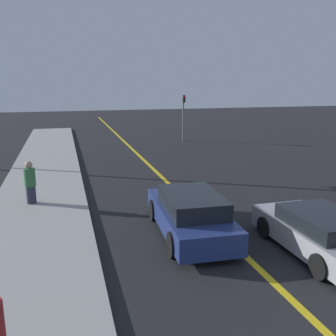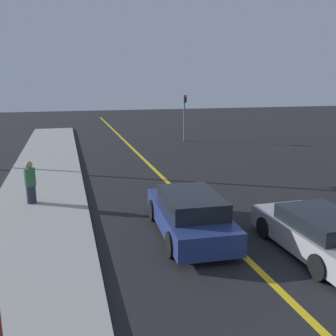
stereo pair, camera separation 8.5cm
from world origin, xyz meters
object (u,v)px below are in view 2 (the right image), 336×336
pedestrian_mid_group (30,183)px  traffic_light (185,113)px  car_near_right_lane (318,233)px  car_ahead_center (190,214)px

pedestrian_mid_group → traffic_light: bearing=52.6°
car_near_right_lane → traffic_light: (2.51, 19.89, 1.64)m
car_near_right_lane → traffic_light: traffic_light is taller
car_ahead_center → pedestrian_mid_group: pedestrian_mid_group is taller
traffic_light → pedestrian_mid_group: bearing=-127.4°
traffic_light → car_ahead_center: bearing=-107.3°
car_near_right_lane → pedestrian_mid_group: pedestrian_mid_group is taller
car_near_right_lane → pedestrian_mid_group: (-7.92, 6.23, 0.36)m
car_near_right_lane → pedestrian_mid_group: bearing=141.9°
pedestrian_mid_group → car_near_right_lane: bearing=-38.2°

